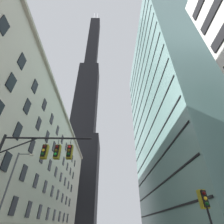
{
  "coord_description": "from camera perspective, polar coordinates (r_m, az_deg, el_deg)",
  "views": [
    {
      "loc": [
        1.46,
        -6.83,
        1.69
      ],
      "look_at": [
        2.06,
        21.06,
        21.5
      ],
      "focal_mm": 26.11,
      "sensor_mm": 36.0,
      "label": 1
    }
  ],
  "objects": [
    {
      "name": "glass_office_midrise",
      "position": [
        47.58,
        19.82,
        1.63
      ],
      "size": [
        14.8,
        39.27,
        57.39
      ],
      "color": "gray",
      "rests_on": "ground"
    },
    {
      "name": "dark_skyscraper",
      "position": [
        116.99,
        -9.53,
        -1.05
      ],
      "size": [
        22.53,
        22.53,
        222.03
      ],
      "color": "black",
      "rests_on": "ground"
    },
    {
      "name": "station_building",
      "position": [
        43.39,
        -27.72,
        -14.93
      ],
      "size": [
        13.17,
        72.64,
        28.16
      ],
      "color": "beige",
      "rests_on": "ground"
    },
    {
      "name": "street_lamppost",
      "position": [
        21.83,
        -32.21,
        -21.12
      ],
      "size": [
        1.94,
        0.32,
        8.77
      ],
      "color": "#47474C",
      "rests_on": "sidewalk_left"
    },
    {
      "name": "traffic_signal_mast",
      "position": [
        13.36,
        -24.83,
        -15.2
      ],
      "size": [
        6.97,
        0.63,
        7.46
      ],
      "color": "black",
      "rests_on": "sidewalk_left"
    },
    {
      "name": "traffic_light_near_right",
      "position": [
        12.61,
        29.69,
        -25.81
      ],
      "size": [
        0.4,
        0.63,
        3.48
      ],
      "color": "black",
      "rests_on": "sidewalk_right"
    }
  ]
}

